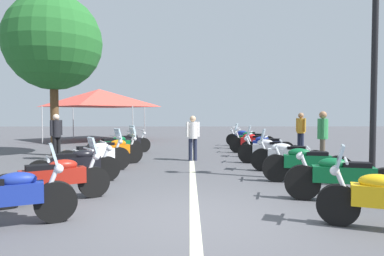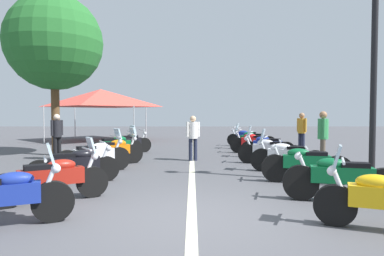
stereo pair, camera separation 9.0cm
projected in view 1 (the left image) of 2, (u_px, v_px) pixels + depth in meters
ground_plane at (195, 219)px, 5.33m from camera, size 80.00×80.00×0.00m
lane_centre_stripe at (192, 168)px, 10.33m from camera, size 22.00×0.16×0.01m
motorcycle_left_row_0 at (6, 196)px, 4.87m from camera, size 1.02×1.88×1.20m
motorcycle_left_row_1 at (55, 178)px, 6.30m from camera, size 1.24×1.87×1.19m
motorcycle_left_row_2 at (76, 165)px, 8.00m from camera, size 1.10×1.97×0.98m
motorcycle_left_row_3 at (95, 156)px, 9.52m from camera, size 1.35×1.82×1.23m
motorcycle_left_row_4 at (114, 150)px, 10.99m from camera, size 1.22×1.80×1.21m
motorcycle_left_row_5 at (115, 146)px, 12.55m from camera, size 1.39×1.84×1.22m
motorcycle_left_row_6 at (128, 142)px, 14.27m from camera, size 1.15×1.81×0.99m
motorcycle_right_row_1 at (342, 177)px, 6.31m from camera, size 0.86×2.08×1.02m
motorcycle_right_row_2 at (306, 163)px, 8.08m from camera, size 0.78×2.08×1.02m
motorcycle_right_row_3 at (287, 156)px, 9.56m from camera, size 0.96×2.03×1.22m
motorcycle_right_row_4 at (270, 150)px, 11.16m from camera, size 0.94×2.10×1.00m
motorcycle_right_row_5 at (266, 146)px, 12.75m from camera, size 0.89×1.96×1.20m
motorcycle_right_row_6 at (253, 142)px, 14.22m from camera, size 0.89×2.00×1.01m
motorcycle_right_row_7 at (251, 139)px, 15.85m from camera, size 0.99×2.07×1.21m
motorcycle_right_row_8 at (245, 137)px, 17.34m from camera, size 0.98×1.95×0.99m
street_lamp_twin_globe at (375, 36)px, 7.82m from camera, size 0.32×1.22×5.05m
traffic_cone_0 at (64, 161)px, 9.88m from camera, size 0.36×0.36×0.61m
bystander_0 at (323, 134)px, 10.68m from camera, size 0.51×0.32×1.73m
bystander_1 at (56, 133)px, 12.20m from camera, size 0.48×0.32×1.65m
bystander_2 at (301, 130)px, 14.23m from camera, size 0.49×0.32×1.70m
bystander_3 at (193, 135)px, 11.94m from camera, size 0.32×0.48×1.58m
roadside_tree_0 at (53, 43)px, 13.36m from camera, size 3.76×3.76×6.36m
event_tent at (99, 98)px, 21.12m from camera, size 5.53×5.53×3.20m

